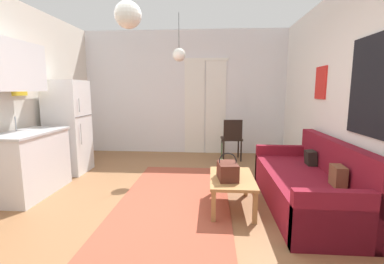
{
  "coord_description": "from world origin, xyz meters",
  "views": [
    {
      "loc": [
        0.64,
        -2.97,
        1.47
      ],
      "look_at": [
        0.36,
        0.83,
        0.87
      ],
      "focal_mm": 25.34,
      "sensor_mm": 36.0,
      "label": 1
    }
  ],
  "objects_px": {
    "accent_chair": "(232,137)",
    "pendant_lamp_near": "(128,15)",
    "handbag": "(228,171)",
    "pendant_lamp_far": "(179,55)",
    "coffee_table": "(232,181)",
    "refrigerator": "(68,127)",
    "couch": "(311,186)",
    "bamboo_vase": "(222,167)"
  },
  "relations": [
    {
      "from": "coffee_table",
      "to": "accent_chair",
      "type": "bearing_deg",
      "value": 85.92
    },
    {
      "from": "handbag",
      "to": "pendant_lamp_near",
      "type": "height_order",
      "value": "pendant_lamp_near"
    },
    {
      "from": "coffee_table",
      "to": "pendant_lamp_near",
      "type": "height_order",
      "value": "pendant_lamp_near"
    },
    {
      "from": "refrigerator",
      "to": "pendant_lamp_far",
      "type": "xyz_separation_m",
      "value": [
        1.94,
        0.38,
        1.27
      ]
    },
    {
      "from": "pendant_lamp_far",
      "to": "accent_chair",
      "type": "bearing_deg",
      "value": 32.59
    },
    {
      "from": "bamboo_vase",
      "to": "pendant_lamp_near",
      "type": "height_order",
      "value": "pendant_lamp_near"
    },
    {
      "from": "accent_chair",
      "to": "pendant_lamp_far",
      "type": "bearing_deg",
      "value": 28.46
    },
    {
      "from": "coffee_table",
      "to": "pendant_lamp_near",
      "type": "xyz_separation_m",
      "value": [
        -0.91,
        -1.1,
        1.7
      ]
    },
    {
      "from": "pendant_lamp_near",
      "to": "pendant_lamp_far",
      "type": "relative_size",
      "value": 1.04
    },
    {
      "from": "handbag",
      "to": "pendant_lamp_far",
      "type": "xyz_separation_m",
      "value": [
        -0.79,
        1.78,
        1.59
      ]
    },
    {
      "from": "refrigerator",
      "to": "couch",
      "type": "bearing_deg",
      "value": -17.81
    },
    {
      "from": "couch",
      "to": "handbag",
      "type": "relative_size",
      "value": 5.88
    },
    {
      "from": "coffee_table",
      "to": "pendant_lamp_far",
      "type": "bearing_deg",
      "value": 116.79
    },
    {
      "from": "handbag",
      "to": "pendant_lamp_near",
      "type": "distance_m",
      "value": 2.03
    },
    {
      "from": "handbag",
      "to": "pendant_lamp_near",
      "type": "relative_size",
      "value": 0.41
    },
    {
      "from": "coffee_table",
      "to": "pendant_lamp_far",
      "type": "distance_m",
      "value": 2.57
    },
    {
      "from": "accent_chair",
      "to": "coffee_table",
      "type": "bearing_deg",
      "value": 81.79
    },
    {
      "from": "handbag",
      "to": "accent_chair",
      "type": "relative_size",
      "value": 0.41
    },
    {
      "from": "bamboo_vase",
      "to": "refrigerator",
      "type": "relative_size",
      "value": 0.25
    },
    {
      "from": "couch",
      "to": "bamboo_vase",
      "type": "bearing_deg",
      "value": 178.39
    },
    {
      "from": "pendant_lamp_far",
      "to": "handbag",
      "type": "bearing_deg",
      "value": -66.03
    },
    {
      "from": "coffee_table",
      "to": "refrigerator",
      "type": "height_order",
      "value": "refrigerator"
    },
    {
      "from": "coffee_table",
      "to": "bamboo_vase",
      "type": "bearing_deg",
      "value": 134.59
    },
    {
      "from": "pendant_lamp_far",
      "to": "refrigerator",
      "type": "bearing_deg",
      "value": -168.95
    },
    {
      "from": "couch",
      "to": "refrigerator",
      "type": "bearing_deg",
      "value": 162.19
    },
    {
      "from": "pendant_lamp_near",
      "to": "handbag",
      "type": "bearing_deg",
      "value": 49.7
    },
    {
      "from": "coffee_table",
      "to": "bamboo_vase",
      "type": "distance_m",
      "value": 0.23
    },
    {
      "from": "couch",
      "to": "handbag",
      "type": "height_order",
      "value": "couch"
    },
    {
      "from": "handbag",
      "to": "pendant_lamp_far",
      "type": "relative_size",
      "value": 0.42
    },
    {
      "from": "refrigerator",
      "to": "pendant_lamp_far",
      "type": "height_order",
      "value": "pendant_lamp_far"
    },
    {
      "from": "couch",
      "to": "bamboo_vase",
      "type": "distance_m",
      "value": 1.14
    },
    {
      "from": "bamboo_vase",
      "to": "handbag",
      "type": "relative_size",
      "value": 1.13
    },
    {
      "from": "handbag",
      "to": "accent_chair",
      "type": "xyz_separation_m",
      "value": [
        0.23,
        2.43,
        -0.01
      ]
    },
    {
      "from": "couch",
      "to": "coffee_table",
      "type": "height_order",
      "value": "couch"
    },
    {
      "from": "accent_chair",
      "to": "pendant_lamp_near",
      "type": "bearing_deg",
      "value": 68.42
    },
    {
      "from": "refrigerator",
      "to": "handbag",
      "type": "bearing_deg",
      "value": -27.2
    },
    {
      "from": "bamboo_vase",
      "to": "pendant_lamp_near",
      "type": "distance_m",
      "value": 2.13
    },
    {
      "from": "refrigerator",
      "to": "pendant_lamp_far",
      "type": "relative_size",
      "value": 1.95
    },
    {
      "from": "refrigerator",
      "to": "accent_chair",
      "type": "relative_size",
      "value": 1.88
    },
    {
      "from": "handbag",
      "to": "pendant_lamp_near",
      "type": "bearing_deg",
      "value": -130.3
    },
    {
      "from": "bamboo_vase",
      "to": "pendant_lamp_far",
      "type": "bearing_deg",
      "value": 114.97
    },
    {
      "from": "refrigerator",
      "to": "pendant_lamp_near",
      "type": "bearing_deg",
      "value": -52.1
    }
  ]
}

